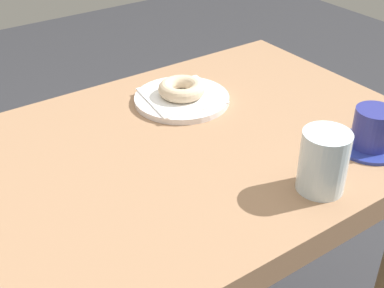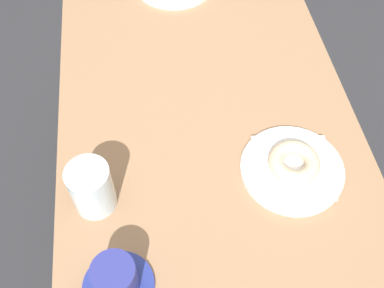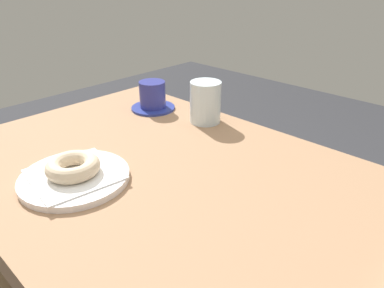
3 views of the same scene
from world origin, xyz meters
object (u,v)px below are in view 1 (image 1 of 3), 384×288
(water_glass, at_px, (323,161))
(plate_sugar_ring, at_px, (182,99))
(coffee_cup, at_px, (372,131))
(donut_sugar_ring, at_px, (182,89))

(water_glass, bearing_deg, plate_sugar_ring, -87.68)
(coffee_cup, bearing_deg, donut_sugar_ring, -62.40)
(donut_sugar_ring, height_order, coffee_cup, coffee_cup)
(donut_sugar_ring, bearing_deg, coffee_cup, 117.60)
(water_glass, relative_size, coffee_cup, 0.87)
(plate_sugar_ring, bearing_deg, water_glass, 92.32)
(plate_sugar_ring, height_order, coffee_cup, coffee_cup)
(plate_sugar_ring, xyz_separation_m, donut_sugar_ring, (0.00, 0.00, 0.02))
(water_glass, xyz_separation_m, coffee_cup, (-0.17, -0.03, -0.02))
(donut_sugar_ring, distance_m, water_glass, 0.38)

